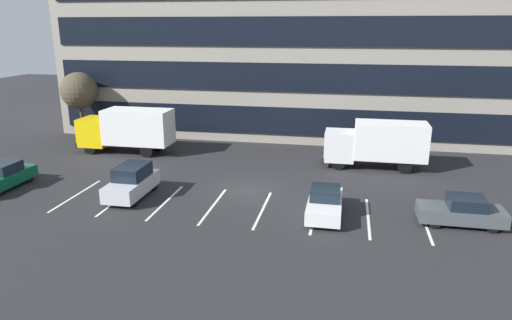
# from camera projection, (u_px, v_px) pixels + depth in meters

# --- Properties ---
(ground_plane) EXTENTS (120.00, 120.00, 0.00)m
(ground_plane) POSITION_uv_depth(u_px,v_px,m) (249.00, 190.00, 28.03)
(ground_plane) COLOR #262628
(office_building) EXTENTS (40.25, 12.68, 21.60)m
(office_building) POSITION_uv_depth(u_px,v_px,m) (290.00, 12.00, 41.91)
(office_building) COLOR gray
(office_building) RESTS_ON ground_plane
(lot_markings) EXTENTS (19.74, 5.40, 0.01)m
(lot_markings) POSITION_uv_depth(u_px,v_px,m) (238.00, 208.00, 25.30)
(lot_markings) COLOR silver
(lot_markings) RESTS_ON ground_plane
(box_truck_yellow) EXTENTS (7.43, 2.46, 3.44)m
(box_truck_yellow) POSITION_uv_depth(u_px,v_px,m) (127.00, 128.00, 35.84)
(box_truck_yellow) COLOR yellow
(box_truck_yellow) RESTS_ON ground_plane
(box_truck_white) EXTENTS (7.04, 2.33, 3.26)m
(box_truck_white) POSITION_uv_depth(u_px,v_px,m) (377.00, 142.00, 31.95)
(box_truck_white) COLOR white
(box_truck_white) RESTS_ON ground_plane
(sedan_white) EXTENTS (1.74, 4.15, 1.49)m
(sedan_white) POSITION_uv_depth(u_px,v_px,m) (325.00, 203.00, 24.08)
(sedan_white) COLOR white
(sedan_white) RESTS_ON ground_plane
(sedan_charcoal) EXTENTS (4.14, 1.73, 1.48)m
(sedan_charcoal) POSITION_uv_depth(u_px,v_px,m) (462.00, 211.00, 22.98)
(sedan_charcoal) COLOR #474C51
(sedan_charcoal) RESTS_ON ground_plane
(suv_silver) EXTENTS (1.76, 4.15, 1.88)m
(suv_silver) POSITION_uv_depth(u_px,v_px,m) (132.00, 182.00, 26.72)
(suv_silver) COLOR silver
(suv_silver) RESTS_ON ground_plane
(sedan_forest) EXTENTS (1.86, 4.44, 1.59)m
(sedan_forest) POSITION_uv_depth(u_px,v_px,m) (1.00, 177.00, 28.11)
(sedan_forest) COLOR #0C5933
(sedan_forest) RESTS_ON ground_plane
(bare_tree) EXTENTS (3.12, 3.12, 5.85)m
(bare_tree) POSITION_uv_depth(u_px,v_px,m) (79.00, 91.00, 39.41)
(bare_tree) COLOR #473323
(bare_tree) RESTS_ON ground_plane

